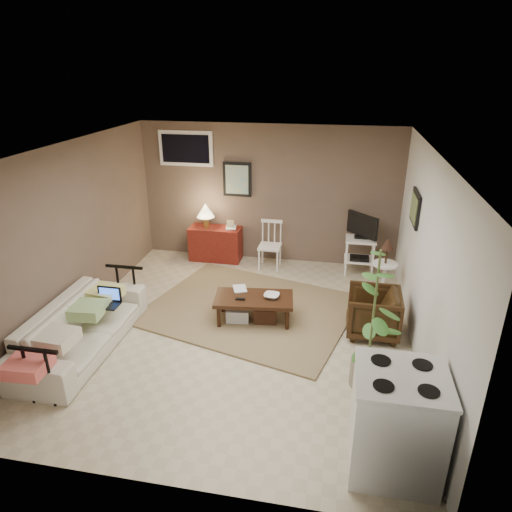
% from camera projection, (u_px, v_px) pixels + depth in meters
% --- Properties ---
extents(floor, '(5.00, 5.00, 0.00)m').
position_uv_depth(floor, '(238.00, 330.00, 6.13)').
color(floor, '#C1B293').
rests_on(floor, ground).
extents(art_back, '(0.50, 0.03, 0.60)m').
position_uv_depth(art_back, '(237.00, 179.00, 7.89)').
color(art_back, black).
extents(art_right, '(0.03, 0.60, 0.45)m').
position_uv_depth(art_right, '(415.00, 208.00, 6.10)').
color(art_right, black).
extents(window, '(0.96, 0.03, 0.60)m').
position_uv_depth(window, '(186.00, 149.00, 7.85)').
color(window, white).
extents(rug, '(3.29, 2.90, 0.03)m').
position_uv_depth(rug, '(250.00, 309.00, 6.62)').
color(rug, '#907454').
rests_on(rug, floor).
extents(coffee_table, '(1.12, 0.67, 0.40)m').
position_uv_depth(coffee_table, '(253.00, 307.00, 6.25)').
color(coffee_table, black).
rests_on(coffee_table, floor).
extents(sofa, '(0.61, 2.08, 0.81)m').
position_uv_depth(sofa, '(80.00, 320.00, 5.59)').
color(sofa, beige).
rests_on(sofa, floor).
extents(sofa_pillows, '(0.40, 1.98, 0.14)m').
position_uv_depth(sofa_pillows, '(72.00, 324.00, 5.32)').
color(sofa_pillows, beige).
rests_on(sofa_pillows, sofa).
extents(sofa_end_rails, '(0.56, 2.08, 0.70)m').
position_uv_depth(sofa_end_rails, '(90.00, 325.00, 5.59)').
color(sofa_end_rails, black).
rests_on(sofa_end_rails, floor).
extents(laptop, '(0.32, 0.23, 0.22)m').
position_uv_depth(laptop, '(108.00, 299.00, 5.83)').
color(laptop, black).
rests_on(laptop, sofa).
extents(red_console, '(0.91, 0.41, 1.06)m').
position_uv_depth(red_console, '(215.00, 240.00, 8.20)').
color(red_console, maroon).
rests_on(red_console, floor).
extents(spindle_chair, '(0.38, 0.38, 0.82)m').
position_uv_depth(spindle_chair, '(270.00, 246.00, 7.88)').
color(spindle_chair, white).
rests_on(spindle_chair, floor).
extents(tv_stand, '(0.49, 0.47, 1.05)m').
position_uv_depth(tv_stand, '(361.00, 243.00, 7.58)').
color(tv_stand, white).
rests_on(tv_stand, floor).
extents(side_table, '(0.37, 0.37, 0.99)m').
position_uv_depth(side_table, '(385.00, 262.00, 6.69)').
color(side_table, white).
rests_on(side_table, floor).
extents(armchair, '(0.63, 0.67, 0.68)m').
position_uv_depth(armchair, '(373.00, 311.00, 5.93)').
color(armchair, black).
rests_on(armchair, floor).
extents(potted_plant, '(0.41, 0.41, 1.65)m').
position_uv_depth(potted_plant, '(373.00, 316.00, 4.75)').
color(potted_plant, gray).
rests_on(potted_plant, floor).
extents(stove, '(0.76, 0.71, 0.99)m').
position_uv_depth(stove, '(396.00, 422.00, 3.88)').
color(stove, silver).
rests_on(stove, floor).
extents(bowl, '(0.21, 0.06, 0.21)m').
position_uv_depth(bowl, '(272.00, 291.00, 6.14)').
color(bowl, black).
rests_on(bowl, coffee_table).
extents(book_table, '(0.17, 0.08, 0.24)m').
position_uv_depth(book_table, '(233.00, 282.00, 6.34)').
color(book_table, black).
rests_on(book_table, coffee_table).
extents(book_console, '(0.18, 0.05, 0.24)m').
position_uv_depth(book_console, '(226.00, 222.00, 8.03)').
color(book_console, black).
rests_on(book_console, red_console).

